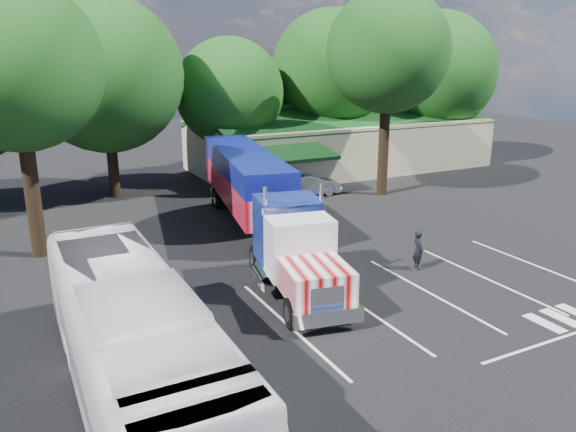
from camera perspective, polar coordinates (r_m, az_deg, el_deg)
name	(u,v)px	position (r m, az deg, el deg)	size (l,w,h in m)	color
ground	(291,259)	(26.59, 0.32, -4.41)	(120.00, 120.00, 0.00)	black
event_hall	(338,142)	(47.74, 5.08, 7.52)	(24.20, 14.12, 5.55)	beige
tree_row_c	(105,75)	(38.83, -18.09, 13.48)	(10.00, 10.00, 13.05)	black
tree_row_d	(229,92)	(42.59, -5.96, 12.38)	(8.00, 8.00, 10.60)	black
tree_row_e	(331,70)	(46.99, 4.35, 14.60)	(9.60, 9.60, 12.90)	black
tree_row_f	(436,72)	(52.01, 14.79, 13.96)	(10.40, 10.40, 13.00)	black
tree_near_left	(16,66)	(28.08, -25.93, 13.52)	(7.60, 7.60, 12.65)	black
tree_near_right	(388,52)	(38.27, 10.14, 16.11)	(8.00, 8.00, 13.50)	black
semi_truck	(255,192)	(29.19, -3.34, 2.50)	(6.59, 20.84, 4.35)	black
woman	(418,250)	(25.82, 13.08, -3.37)	(0.65, 0.43, 1.80)	black
bicycle	(268,212)	(32.62, -2.05, 0.37)	(0.62, 1.79, 0.94)	black
tour_bus	(133,342)	(16.14, -15.44, -12.25)	(3.07, 13.13, 3.66)	white
silver_sedan	(308,185)	(38.32, 1.99, 3.20)	(1.58, 4.53, 1.49)	#96999D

